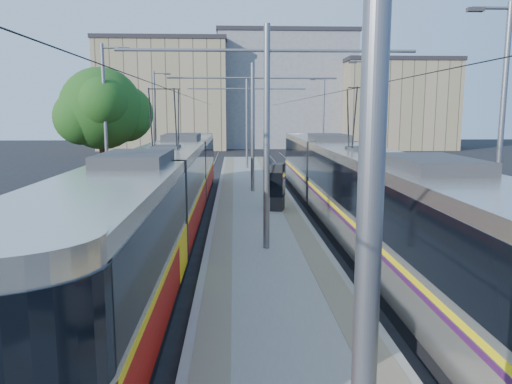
{
  "coord_description": "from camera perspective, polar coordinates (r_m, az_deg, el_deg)",
  "views": [
    {
      "loc": [
        -1.02,
        -7.64,
        4.61
      ],
      "look_at": [
        -0.19,
        11.36,
        1.6
      ],
      "focal_mm": 35.0,
      "sensor_mm": 36.0,
      "label": 1
    }
  ],
  "objects": [
    {
      "name": "platform",
      "position": [
        25.07,
        -0.14,
        -1.26
      ],
      "size": [
        4.0,
        50.0,
        0.3
      ],
      "primitive_type": "cube",
      "color": "gray",
      "rests_on": "ground"
    },
    {
      "name": "tactile_strip_left",
      "position": [
        25.02,
        -3.46,
        -0.93
      ],
      "size": [
        0.7,
        50.0,
        0.01
      ],
      "primitive_type": "cube",
      "color": "gray",
      "rests_on": "platform"
    },
    {
      "name": "tactile_strip_right",
      "position": [
        25.14,
        3.17,
        -0.88
      ],
      "size": [
        0.7,
        50.0,
        0.01
      ],
      "primitive_type": "cube",
      "color": "gray",
      "rests_on": "platform"
    },
    {
      "name": "rails",
      "position": [
        25.09,
        -0.14,
        -1.56
      ],
      "size": [
        8.71,
        70.0,
        0.03
      ],
      "color": "gray",
      "rests_on": "ground"
    },
    {
      "name": "tram_left",
      "position": [
        19.35,
        -10.14,
        0.22
      ],
      "size": [
        2.43,
        29.36,
        5.5
      ],
      "color": "black",
      "rests_on": "ground"
    },
    {
      "name": "tram_right",
      "position": [
        18.54,
        11.95,
        0.25
      ],
      "size": [
        2.43,
        31.84,
        5.5
      ],
      "color": "black",
      "rests_on": "ground"
    },
    {
      "name": "catenary",
      "position": [
        21.82,
        0.17,
        8.76
      ],
      "size": [
        9.2,
        70.0,
        7.0
      ],
      "color": "slate",
      "rests_on": "platform"
    },
    {
      "name": "street_lamps",
      "position": [
        28.67,
        -0.47,
        8.14
      ],
      "size": [
        15.18,
        38.22,
        8.0
      ],
      "color": "slate",
      "rests_on": "ground"
    },
    {
      "name": "shelter",
      "position": [
        22.37,
        2.48,
        0.72
      ],
      "size": [
        0.78,
        1.05,
        2.09
      ],
      "rotation": [
        0.0,
        0.0,
        -0.23
      ],
      "color": "black",
      "rests_on": "platform"
    },
    {
      "name": "tree",
      "position": [
        28.63,
        -16.59,
        8.95
      ],
      "size": [
        4.86,
        4.49,
        7.06
      ],
      "color": "#382314",
      "rests_on": "ground"
    },
    {
      "name": "building_left",
      "position": [
        68.28,
        -10.25,
        10.83
      ],
      "size": [
        16.32,
        12.24,
        13.91
      ],
      "color": "gray",
      "rests_on": "ground"
    },
    {
      "name": "building_centre",
      "position": [
        72.05,
        3.15,
        11.44
      ],
      "size": [
        18.36,
        14.28,
        15.39
      ],
      "color": "gray",
      "rests_on": "ground"
    },
    {
      "name": "building_right",
      "position": [
        68.94,
        15.47,
        9.6
      ],
      "size": [
        14.28,
        10.2,
        11.43
      ],
      "color": "gray",
      "rests_on": "ground"
    }
  ]
}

